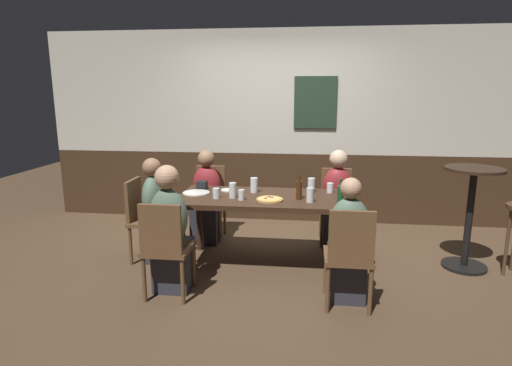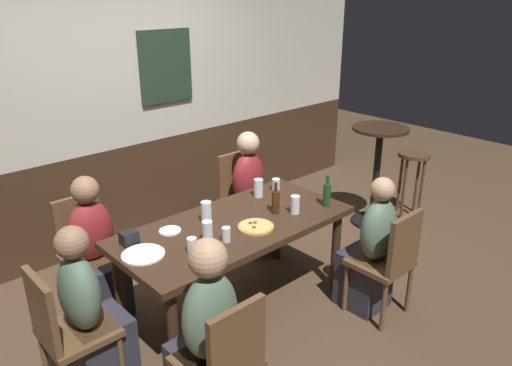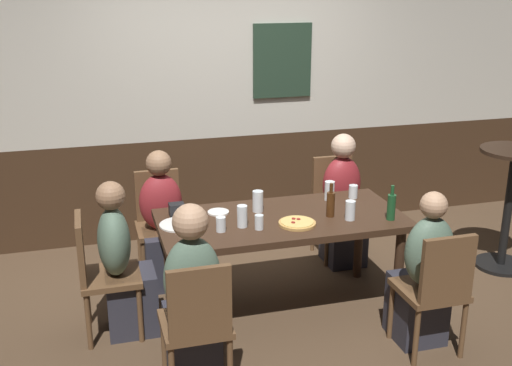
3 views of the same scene
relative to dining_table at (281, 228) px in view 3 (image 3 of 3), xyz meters
The scene contains 27 objects.
ground_plane 0.66m from the dining_table, ahead, with size 12.00×12.00×0.00m, color #4C3826.
wall_back 1.77m from the dining_table, 89.88° to the left, with size 6.40×0.13×2.60m.
dining_table is the anchor object (origin of this frame).
chair_left_far 1.15m from the dining_table, 133.00° to the left, with size 0.40×0.40×0.88m.
chair_right_near 1.15m from the dining_table, 47.00° to the right, with size 0.40×0.40×0.88m.
chair_right_far 1.15m from the dining_table, 47.00° to the left, with size 0.40×0.40×0.88m.
chair_head_west 1.31m from the dining_table, behind, with size 0.40×0.40×0.88m.
chair_left_near 1.15m from the dining_table, 133.00° to the right, with size 0.40×0.40×0.88m.
person_left_far 1.04m from the dining_table, 139.25° to the left, with size 0.34×0.37×1.10m.
person_right_near 1.04m from the dining_table, 40.72° to the right, with size 0.34×0.37×1.10m.
person_right_far 1.04m from the dining_table, 40.81° to the left, with size 0.34×0.37×1.13m.
person_head_west 1.15m from the dining_table, behind, with size 0.37×0.34×1.11m.
person_left_near 1.04m from the dining_table, 139.13° to the right, with size 0.34×0.37×1.17m.
pizza 0.20m from the dining_table, 69.08° to the right, with size 0.26×0.26×0.03m.
tumbler_short 0.51m from the dining_table, 21.42° to the right, with size 0.07×0.07×0.14m.
highball_clear 0.51m from the dining_table, 163.69° to the right, with size 0.07×0.07×0.10m.
beer_glass_tall 0.36m from the dining_table, 162.76° to the right, with size 0.07×0.07×0.15m.
pint_glass_stout 0.30m from the dining_table, 141.38° to the right, with size 0.06×0.06×0.10m.
pint_glass_amber 0.26m from the dining_table, 129.42° to the left, with size 0.08×0.08×0.16m.
beer_glass_half 0.55m from the dining_table, 27.66° to the left, with size 0.08×0.08×0.15m.
tumbler_water 0.72m from the dining_table, 19.92° to the left, with size 0.07×0.07×0.10m.
beer_bottle_green 0.80m from the dining_table, 19.17° to the right, with size 0.06×0.06×0.26m.
beer_bottle_brown 0.40m from the dining_table, 12.78° to the right, with size 0.06×0.06×0.25m.
plate_white_large 0.74m from the dining_table, behind, with size 0.28×0.28×0.01m, color white.
plate_white_small 0.47m from the dining_table, 153.83° to the left, with size 0.16×0.16×0.01m, color white.
condiment_caddy 0.77m from the dining_table, 161.61° to the left, with size 0.11×0.09×0.09m, color black.
side_bar_table 2.07m from the dining_table, ahead, with size 0.56×0.56×1.05m.
Camera 3 is at (-1.30, -3.96, 2.37)m, focal length 43.64 mm.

